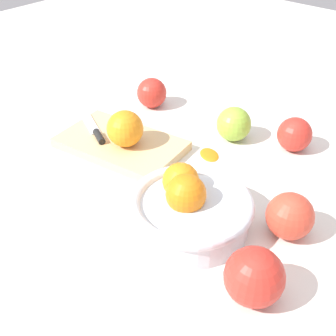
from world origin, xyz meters
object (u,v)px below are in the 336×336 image
object	(u,v)px
apple_front_center	(233,124)
apple_mid_left	(290,216)
apple_front_right	(152,93)
apple_front_left	(294,134)
knife	(95,130)
cutting_board	(121,144)
orange_on_board	(125,129)
apple_back_left	(254,277)
bowl	(189,208)

from	to	relation	value
apple_front_center	apple_mid_left	bearing A→B (deg)	141.48
apple_mid_left	apple_front_right	bearing A→B (deg)	-21.46
apple_front_left	apple_front_center	distance (m)	0.13
knife	cutting_board	bearing A→B (deg)	-168.85
cutting_board	orange_on_board	xyz separation A→B (m)	(-0.02, 0.00, 0.05)
cutting_board	apple_mid_left	xyz separation A→B (m)	(-0.38, 0.00, 0.03)
apple_front_left	apple_back_left	bearing A→B (deg)	110.33
cutting_board	knife	world-z (taller)	knife
bowl	apple_front_left	size ratio (longest dim) A/B	2.86
knife	apple_back_left	xyz separation A→B (m)	(-0.47, 0.13, 0.02)
orange_on_board	apple_front_left	world-z (taller)	orange_on_board
bowl	apple_front_left	distance (m)	0.32
apple_front_center	apple_front_right	world-z (taller)	apple_front_center
apple_front_left	knife	bearing A→B (deg)	36.04
orange_on_board	apple_front_left	size ratio (longest dim) A/B	1.04
bowl	apple_mid_left	world-z (taller)	bowl
apple_mid_left	apple_front_right	xyz separation A→B (m)	(0.46, -0.18, -0.00)
bowl	apple_back_left	world-z (taller)	bowl
bowl	apple_front_center	xyz separation A→B (m)	(0.10, -0.27, -0.00)
knife	apple_front_right	xyz separation A→B (m)	(0.01, -0.19, 0.01)
apple_mid_left	apple_front_left	size ratio (longest dim) A/B	1.08
orange_on_board	apple_mid_left	distance (m)	0.36
apple_back_left	apple_front_left	bearing A→B (deg)	-69.67
bowl	apple_back_left	distance (m)	0.16
apple_mid_left	cutting_board	bearing A→B (deg)	-0.32
bowl	apple_front_right	xyz separation A→B (m)	(0.33, -0.27, -0.00)
apple_back_left	knife	bearing A→B (deg)	-15.74
apple_front_right	knife	bearing A→B (deg)	94.11
cutting_board	apple_front_right	world-z (taller)	apple_front_right
apple_front_left	apple_front_center	bearing A→B (deg)	22.22
orange_on_board	apple_front_right	bearing A→B (deg)	-61.76
cutting_board	bowl	bearing A→B (deg)	160.35
apple_mid_left	apple_back_left	distance (m)	0.15
cutting_board	apple_front_left	distance (m)	0.35
cutting_board	apple_front_center	xyz separation A→B (m)	(-0.15, -0.18, 0.03)
bowl	apple_front_center	size ratio (longest dim) A/B	2.76
bowl	knife	xyz separation A→B (m)	(0.32, -0.08, -0.01)
orange_on_board	apple_back_left	xyz separation A→B (m)	(-0.39, 0.14, -0.01)
apple_front_right	apple_front_left	bearing A→B (deg)	-171.75
apple_front_center	apple_front_left	bearing A→B (deg)	-157.78
orange_on_board	apple_mid_left	xyz separation A→B (m)	(-0.36, -0.00, -0.02)
knife	apple_back_left	world-z (taller)	apple_back_left
orange_on_board	apple_front_right	distance (m)	0.21
bowl	apple_back_left	bearing A→B (deg)	160.23
apple_back_left	apple_front_center	bearing A→B (deg)	-52.03
apple_mid_left	knife	bearing A→B (deg)	1.36
cutting_board	apple_mid_left	world-z (taller)	apple_mid_left
apple_front_right	apple_back_left	bearing A→B (deg)	146.22
knife	apple_front_center	distance (m)	0.29
apple_mid_left	apple_front_right	size ratio (longest dim) A/B	1.07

